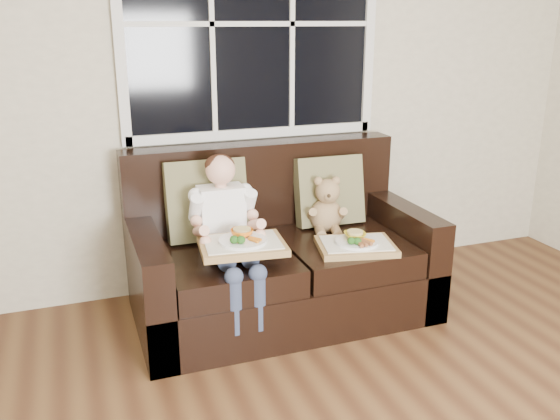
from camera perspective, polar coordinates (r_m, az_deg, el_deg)
name	(u,v)px	position (r m, az deg, el deg)	size (l,w,h in m)	color
window_back	(252,24)	(3.70, -2.70, 17.47)	(1.62, 0.04, 1.37)	black
loveseat	(279,261)	(3.53, -0.13, -4.88)	(1.70, 0.92, 0.96)	black
pillow_left	(206,200)	(3.44, -7.11, 0.96)	(0.47, 0.22, 0.48)	olive
pillow_right	(329,191)	(3.69, 4.75, 1.87)	(0.43, 0.20, 0.44)	olive
child	(226,221)	(3.22, -5.21, -1.10)	(0.36, 0.59, 0.82)	white
teddy_bear	(327,209)	(3.57, 4.55, 0.14)	(0.24, 0.29, 0.35)	#9B7A52
tray_left	(242,244)	(3.06, -3.65, -3.24)	(0.47, 0.38, 0.10)	#A9834C
tray_right	(356,244)	(3.33, 7.32, -3.31)	(0.48, 0.41, 0.10)	#A9834C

